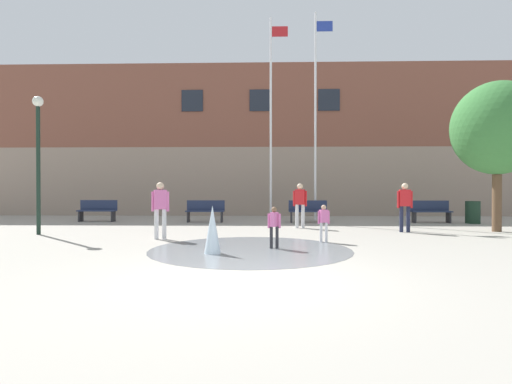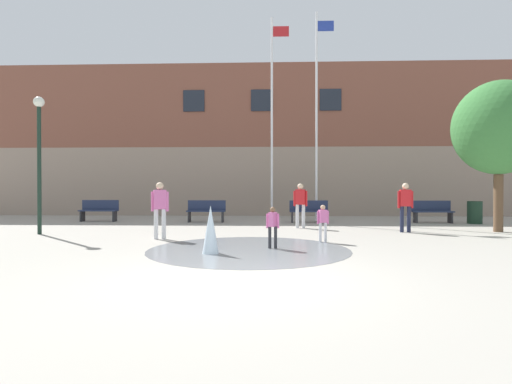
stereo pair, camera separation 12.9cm
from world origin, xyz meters
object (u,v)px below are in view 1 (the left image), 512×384
Objects in this scene: park_bench_under_left_flagpole at (308,211)px; child_running at (324,220)px; child_with_pink_shirt at (274,224)px; lamp_post_left_lane at (38,145)px; park_bench_center at (431,211)px; flagpole_left at (271,113)px; adult_near_bench at (160,206)px; adult_in_red at (405,203)px; adult_watching at (300,202)px; trash_can at (473,212)px; flagpole_right at (316,111)px; park_bench_far_left at (98,210)px; street_tree_near_building at (497,128)px; park_bench_left_of_flagpoles at (205,211)px.

park_bench_under_left_flagpole is 6.05m from child_running.
child_with_pink_shirt is 7.97m from lamp_post_left_lane.
park_bench_center is 8.00m from child_running.
child_running is 0.11× the size of flagpole_left.
child_running is (-5.24, -6.05, 0.10)m from park_bench_center.
adult_near_bench and adult_in_red have the same top height.
park_bench_center is at bearing -150.94° from child_running.
adult_watching is 5.18m from flagpole_left.
adult_watching reaches higher than trash_can.
park_bench_center is 1.62× the size of child_with_pink_shirt.
flagpole_right is (-4.58, 1.07, 4.36)m from park_bench_center.
trash_can is (6.13, -1.40, -4.39)m from flagpole_right.
child_with_pink_shirt is 1.10× the size of trash_can.
adult_watching is 3.52m from adult_in_red.
adult_near_bench is 1.61× the size of child_with_pink_shirt.
adult_in_red is 11.67m from lamp_post_left_lane.
flagpole_left is (-6.54, 1.07, 4.25)m from park_bench_center.
park_bench_far_left is 1.62× the size of child_with_pink_shirt.
park_bench_under_left_flagpole is 7.31m from street_tree_near_building.
park_bench_under_left_flagpole is at bearing 27.44° from lamp_post_left_lane.
lamp_post_left_lane reaches higher than park_bench_far_left.
flagpole_right is at bearing 88.19° from adult_watching.
lamp_post_left_lane is 14.62m from street_tree_near_building.
flagpole_left is at bearing -39.89° from adult_in_red.
park_bench_under_left_flagpole is 2.40m from adult_watching.
park_bench_left_of_flagpoles is 5.62m from adult_near_bench.
child_running is (-2.97, -2.49, -0.35)m from adult_in_red.
park_bench_under_left_flagpole is at bearing -1.47° from park_bench_far_left.
flagpole_right is (-2.31, 4.63, 3.90)m from adult_in_red.
park_bench_far_left and park_bench_left_of_flagpoles have the same top height.
park_bench_center is at bearing -0.06° from park_bench_left_of_flagpoles.
park_bench_left_of_flagpoles is 1.01× the size of adult_near_bench.
flagpole_right is (0.98, 3.37, 3.90)m from adult_watching.
park_bench_under_left_flagpole is 4.53m from adult_in_red.
street_tree_near_building is at bearing -76.59° from park_bench_center.
park_bench_far_left is 10.48m from child_with_pink_shirt.
child_running reaches higher than park_bench_left_of_flagpoles.
park_bench_under_left_flagpole is 6.59m from trash_can.
flagpole_left is (-1.51, 1.07, 4.25)m from park_bench_under_left_flagpole.
street_tree_near_building is (5.37, -4.40, -1.46)m from flagpole_right.
adult_near_bench reaches higher than trash_can.
child_with_pink_shirt is 0.11× the size of flagpole_right.
park_bench_center is 9.74m from child_with_pink_shirt.
park_bench_left_of_flagpoles is 9.32m from park_bench_center.
flagpole_right reaches higher than child_with_pink_shirt.
lamp_post_left_lane is at bearing -175.26° from street_tree_near_building.
adult_in_red is 3.89m from child_running.
lamp_post_left_lane is (-8.52, 1.51, 2.16)m from child_running.
adult_near_bench is 1.00× the size of adult_watching.
lamp_post_left_lane reaches higher than adult_near_bench.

